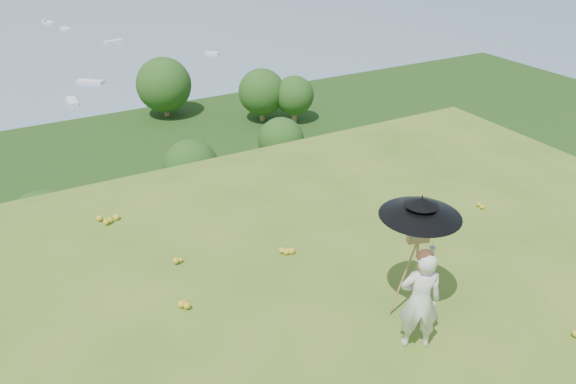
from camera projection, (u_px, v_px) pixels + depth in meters
ground at (434, 327)px, 8.04m from camera, size 14.00×14.00×0.00m
forest_slope at (119, 344)px, 48.72m from camera, size 140.00×56.00×22.00m
shoreline_tier at (59, 212)px, 82.98m from camera, size 170.00×28.00×8.00m
slope_trees at (92, 203)px, 42.17m from camera, size 110.00×50.00×6.00m
harbor_town at (50, 173)px, 79.95m from camera, size 110.00×22.00×5.00m
wildflowers at (423, 314)px, 8.21m from camera, size 10.00×10.50×0.12m
painter at (420, 301)px, 7.37m from camera, size 0.66×0.59×1.53m
field_easel at (414, 271)px, 7.90m from camera, size 0.77×0.77×1.60m
sun_umbrella at (420, 218)px, 7.52m from camera, size 1.34×1.34×0.68m
painter_cap at (426, 255)px, 7.04m from camera, size 0.32×0.34×0.10m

